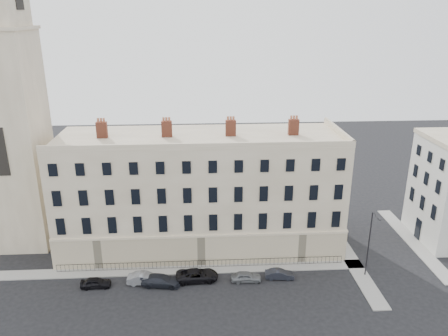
{
  "coord_description": "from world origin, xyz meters",
  "views": [
    {
      "loc": [
        -5.99,
        -41.21,
        29.68
      ],
      "look_at": [
        -2.96,
        10.0,
        11.39
      ],
      "focal_mm": 35.0,
      "sensor_mm": 36.0,
      "label": 1
    }
  ],
  "objects_px": {
    "car_a": "(96,283)",
    "car_c": "(161,281)",
    "car_e": "(246,277)",
    "car_b": "(145,278)",
    "car_f": "(279,274)",
    "streetlamp": "(370,242)",
    "car_d": "(197,275)"
  },
  "relations": [
    {
      "from": "car_b",
      "to": "streetlamp",
      "type": "bearing_deg",
      "value": -87.33
    },
    {
      "from": "car_a",
      "to": "car_c",
      "type": "bearing_deg",
      "value": -93.14
    },
    {
      "from": "car_f",
      "to": "streetlamp",
      "type": "bearing_deg",
      "value": -85.39
    },
    {
      "from": "car_b",
      "to": "car_d",
      "type": "bearing_deg",
      "value": -84.62
    },
    {
      "from": "car_a",
      "to": "streetlamp",
      "type": "bearing_deg",
      "value": -91.36
    },
    {
      "from": "car_f",
      "to": "streetlamp",
      "type": "xyz_separation_m",
      "value": [
        10.38,
        -0.09,
        4.05
      ]
    },
    {
      "from": "car_c",
      "to": "car_e",
      "type": "xyz_separation_m",
      "value": [
        9.87,
        0.27,
        -0.05
      ]
    },
    {
      "from": "car_f",
      "to": "car_a",
      "type": "bearing_deg",
      "value": 96.35
    },
    {
      "from": "car_c",
      "to": "car_d",
      "type": "distance_m",
      "value": 4.22
    },
    {
      "from": "car_d",
      "to": "car_a",
      "type": "bearing_deg",
      "value": 89.82
    },
    {
      "from": "car_b",
      "to": "car_a",
      "type": "bearing_deg",
      "value": 96.51
    },
    {
      "from": "car_a",
      "to": "car_b",
      "type": "relative_size",
      "value": 0.85
    },
    {
      "from": "car_d",
      "to": "car_f",
      "type": "xyz_separation_m",
      "value": [
        9.72,
        -0.19,
        -0.12
      ]
    },
    {
      "from": "car_a",
      "to": "car_d",
      "type": "bearing_deg",
      "value": -88.79
    },
    {
      "from": "car_a",
      "to": "car_f",
      "type": "xyz_separation_m",
      "value": [
        21.29,
        0.47,
        -0.02
      ]
    },
    {
      "from": "car_f",
      "to": "streetlamp",
      "type": "height_order",
      "value": "streetlamp"
    },
    {
      "from": "car_a",
      "to": "car_c",
      "type": "xyz_separation_m",
      "value": [
        7.43,
        -0.14,
        0.07
      ]
    },
    {
      "from": "car_a",
      "to": "car_c",
      "type": "height_order",
      "value": "car_c"
    },
    {
      "from": "car_b",
      "to": "car_c",
      "type": "height_order",
      "value": "car_b"
    },
    {
      "from": "car_d",
      "to": "streetlamp",
      "type": "height_order",
      "value": "streetlamp"
    },
    {
      "from": "car_b",
      "to": "car_d",
      "type": "height_order",
      "value": "car_d"
    },
    {
      "from": "car_b",
      "to": "car_c",
      "type": "distance_m",
      "value": 1.95
    },
    {
      "from": "car_b",
      "to": "car_f",
      "type": "distance_m",
      "value": 15.74
    },
    {
      "from": "car_f",
      "to": "streetlamp",
      "type": "distance_m",
      "value": 11.14
    },
    {
      "from": "car_c",
      "to": "car_e",
      "type": "height_order",
      "value": "car_c"
    },
    {
      "from": "car_a",
      "to": "car_f",
      "type": "bearing_deg",
      "value": -90.79
    },
    {
      "from": "car_d",
      "to": "streetlamp",
      "type": "bearing_deg",
      "value": -94.24
    },
    {
      "from": "car_d",
      "to": "car_f",
      "type": "bearing_deg",
      "value": -94.58
    },
    {
      "from": "streetlamp",
      "to": "car_b",
      "type": "bearing_deg",
      "value": -170.62
    },
    {
      "from": "car_e",
      "to": "streetlamp",
      "type": "relative_size",
      "value": 0.43
    },
    {
      "from": "car_c",
      "to": "streetlamp",
      "type": "height_order",
      "value": "streetlamp"
    },
    {
      "from": "car_b",
      "to": "car_f",
      "type": "xyz_separation_m",
      "value": [
        15.74,
        0.1,
        -0.11
      ]
    }
  ]
}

